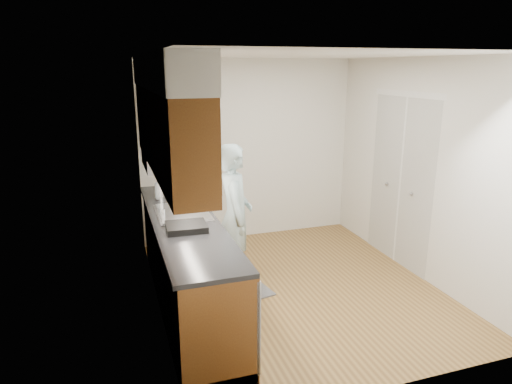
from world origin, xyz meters
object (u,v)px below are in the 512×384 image
dish_rack (186,227)px  soap_bottle_b (181,189)px  soap_bottle_a (159,188)px  soap_bottle_c (184,190)px  person (235,207)px  steel_can (184,193)px

dish_rack → soap_bottle_b: bearing=85.9°
soap_bottle_a → soap_bottle_c: (0.29, -0.01, -0.05)m
person → soap_bottle_c: size_ratio=11.39×
soap_bottle_a → dish_rack: 1.12m
person → soap_bottle_c: bearing=53.9°
soap_bottle_b → steel_can: size_ratio=1.46×
soap_bottle_b → soap_bottle_a: bearing=-171.3°
soap_bottle_c → steel_can: bearing=-113.1°
steel_can → dish_rack: steel_can is taller
soap_bottle_b → soap_bottle_c: size_ratio=1.08×
soap_bottle_a → soap_bottle_c: bearing=-2.6°
person → soap_bottle_a: size_ratio=6.98×
dish_rack → soap_bottle_c: bearing=84.0°
soap_bottle_a → soap_bottle_b: bearing=8.7°
dish_rack → steel_can: bearing=84.5°
steel_can → soap_bottle_c: bearing=66.9°
soap_bottle_b → steel_can: 0.09m
soap_bottle_a → steel_can: 0.28m
soap_bottle_b → soap_bottle_c: bearing=-58.2°
steel_can → dish_rack: size_ratio=0.32×
person → dish_rack: bearing=145.0°
person → steel_can: (-0.48, 0.47, 0.08)m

